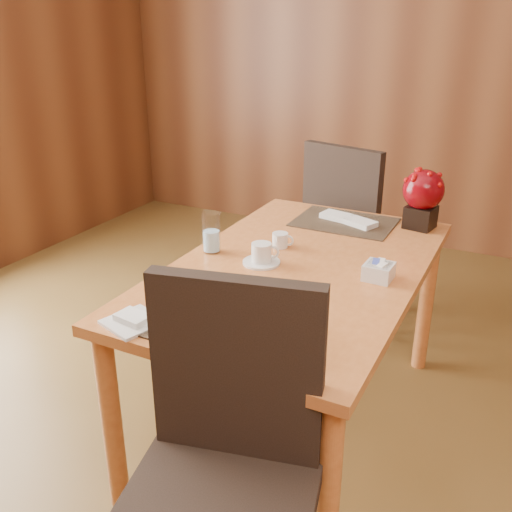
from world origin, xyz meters
The scene contains 14 objects.
back_wall centered at (0.00, 3.00, 1.40)m, with size 5.00×0.02×2.80m, color brown.
dining_table centered at (0.00, 0.60, 0.65)m, with size 0.90×1.50×0.75m.
placemat_near centered at (0.00, 0.05, 0.75)m, with size 0.45×0.33×0.01m, color black.
placemat_far centered at (0.00, 1.15, 0.75)m, with size 0.45×0.33×0.01m, color black.
soup_setting centered at (0.00, 0.05, 0.80)m, with size 0.29×0.29×0.10m.
coffee_cup centered at (-0.14, 0.55, 0.79)m, with size 0.15×0.15×0.08m.
water_glass centered at (-0.37, 0.57, 0.83)m, with size 0.07×0.07×0.17m, color silver.
creamer_jug centered at (-0.14, 0.74, 0.78)m, with size 0.08×0.08×0.06m, color silver, non-canonical shape.
sugar_caddy centered at (0.31, 0.61, 0.78)m, with size 0.10×0.10×0.06m, color silver.
berry_decor centered at (0.32, 1.24, 0.90)m, with size 0.18×0.18×0.27m.
napkins_far centered at (0.03, 1.15, 0.77)m, with size 0.27×0.10×0.02m, color silver, non-canonical shape.
bread_plate centered at (-0.28, -0.05, 0.76)m, with size 0.16×0.16×0.01m, color silver.
near_chair centered at (0.17, -0.29, 0.59)m, with size 0.58×0.58×1.04m.
far_chair centered at (-0.10, 1.61, 0.58)m, with size 0.59×0.59×1.03m.
Camera 1 is at (0.76, -1.27, 1.63)m, focal length 40.00 mm.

